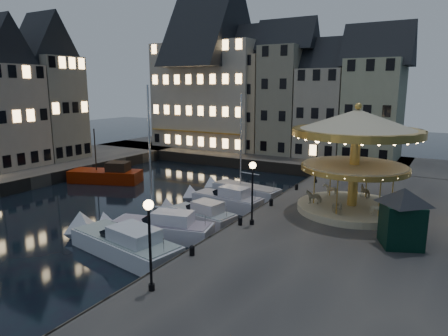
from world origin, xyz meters
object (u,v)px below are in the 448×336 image
Objects in this scene: bollard_c at (271,202)px; motorboat_e at (223,200)px; bollard_b at (240,221)px; carousel at (356,141)px; motorboat_f at (241,191)px; red_fishing_boat at (107,176)px; streetlamp_a at (149,232)px; motorboat_d at (197,216)px; motorboat_c at (156,228)px; streetlamp_b at (252,184)px; motorboat_b at (121,243)px; streetlamp_c at (317,154)px; bollard_a at (192,250)px; ticket_kiosk at (403,207)px; bollard_d at (297,186)px.

motorboat_e is at bearing 164.29° from bollard_c.
bollard_b is 9.94m from carousel.
motorboat_f reaches higher than carousel.
motorboat_e is at bearing 128.31° from bollard_b.
red_fishing_boat reaches higher than bollard_b.
streetlamp_a reaches higher than motorboat_d.
carousel is (5.01, 16.14, 2.41)m from streetlamp_a.
streetlamp_a is 21.01m from motorboat_f.
motorboat_c is at bearing -161.00° from bollard_b.
streetlamp_b is at bearing -46.24° from motorboat_e.
bollard_c is at bearing 90.00° from bollard_b.
motorboat_c reaches higher than bollard_c.
motorboat_f is (-0.78, 8.59, -0.11)m from motorboat_d.
motorboat_d is at bearing 80.64° from motorboat_b.
streetlamp_c is 0.47× the size of carousel.
bollard_b is 0.06× the size of motorboat_b.
motorboat_c reaches higher than motorboat_d.
motorboat_c is 1.20× the size of carousel.
motorboat_c is at bearing 146.62° from bollard_a.
streetlamp_b is 8.93m from ticket_kiosk.
bollard_d is 0.08× the size of motorboat_e.
motorboat_d is 17.15m from red_fishing_boat.
motorboat_f is 2.67× the size of ticket_kiosk.
streetlamp_b is 5.14m from bollard_c.
bollard_d is 13.16m from ticket_kiosk.
ticket_kiosk is (14.05, -0.19, 2.95)m from motorboat_d.
motorboat_c reaches higher than streetlamp_c.
motorboat_c is at bearing -92.78° from motorboat_e.
motorboat_b is (-6.31, 4.50, -3.37)m from streetlamp_a.
bollard_c is 20.80m from red_fishing_boat.
motorboat_c reaches higher than streetlamp_a.
bollard_c is 10.25m from ticket_kiosk.
streetlamp_b is 2.54m from bollard_b.
carousel reaches higher than streetlamp_b.
motorboat_c reaches higher than red_fishing_boat.
motorboat_f reaches higher than motorboat_b.
bollard_c is 1.00× the size of bollard_d.
red_fishing_boat is (-15.48, 1.59, 0.06)m from motorboat_e.
streetlamp_c reaches higher than motorboat_b.
streetlamp_b is 10.30m from bollard_d.
motorboat_f is at bearing 8.67° from red_fishing_boat.
streetlamp_a is 27.67m from red_fishing_boat.
streetlamp_a is at bearing -86.39° from bollard_b.
bollard_a is at bearing -57.61° from motorboat_d.
bollard_a is at bearing -90.00° from bollard_b.
streetlamp_b is 0.39× the size of motorboat_c.
motorboat_b reaches higher than bollard_d.
motorboat_e reaches higher than bollard_c.
ticket_kiosk reaches higher than motorboat_e.
motorboat_e is at bearing -178.84° from carousel.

